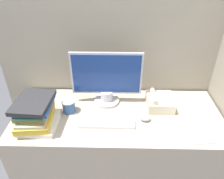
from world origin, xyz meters
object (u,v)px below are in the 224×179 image
object	(u,v)px
book_stack	(36,113)
desk_telephone	(159,102)
keyboard	(107,121)
mouse	(146,119)
monitor	(107,80)
coffee_cup	(69,106)

from	to	relation	value
book_stack	desk_telephone	xyz separation A→B (m)	(0.84, 0.21, -0.05)
keyboard	book_stack	size ratio (longest dim) A/B	1.23
keyboard	mouse	bearing A→B (deg)	3.97
monitor	book_stack	xyz separation A→B (m)	(-0.45, -0.27, -0.09)
desk_telephone	keyboard	bearing A→B (deg)	-154.55
monitor	coffee_cup	size ratio (longest dim) A/B	5.39
mouse	desk_telephone	size ratio (longest dim) A/B	0.33
mouse	coffee_cup	xyz separation A→B (m)	(-0.54, 0.09, 0.03)
mouse	monitor	bearing A→B (deg)	141.36
mouse	book_stack	xyz separation A→B (m)	(-0.72, -0.05, 0.08)
keyboard	book_stack	world-z (taller)	book_stack
mouse	book_stack	bearing A→B (deg)	-175.84
coffee_cup	desk_telephone	world-z (taller)	desk_telephone
keyboard	coffee_cup	bearing A→B (deg)	158.70
book_stack	keyboard	bearing A→B (deg)	4.27
coffee_cup	book_stack	xyz separation A→B (m)	(-0.18, -0.14, 0.05)
keyboard	monitor	bearing A→B (deg)	93.36
keyboard	mouse	size ratio (longest dim) A/B	5.36
book_stack	coffee_cup	bearing A→B (deg)	38.33
keyboard	desk_telephone	bearing A→B (deg)	25.45
keyboard	coffee_cup	size ratio (longest dim) A/B	3.87
keyboard	desk_telephone	world-z (taller)	desk_telephone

